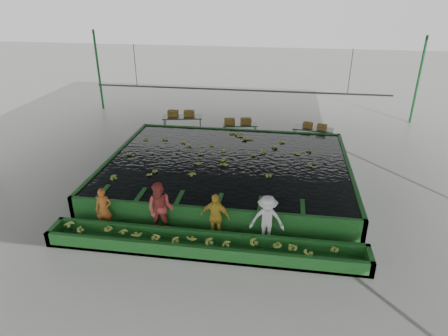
# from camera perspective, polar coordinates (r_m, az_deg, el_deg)

# --- Properties ---
(ground) EXTENTS (80.00, 80.00, 0.00)m
(ground) POSITION_cam_1_polar(r_m,az_deg,el_deg) (15.68, -0.28, -4.08)
(ground) COLOR slate
(ground) RESTS_ON ground
(shed_roof) EXTENTS (20.00, 22.00, 0.04)m
(shed_roof) POSITION_cam_1_polar(r_m,az_deg,el_deg) (13.95, -0.32, 14.18)
(shed_roof) COLOR gray
(shed_roof) RESTS_ON shed_posts
(shed_posts) EXTENTS (20.00, 22.00, 5.00)m
(shed_posts) POSITION_cam_1_polar(r_m,az_deg,el_deg) (14.63, -0.30, 4.51)
(shed_posts) COLOR #1A5F28
(shed_posts) RESTS_ON ground
(flotation_tank) EXTENTS (10.00, 8.00, 0.90)m
(flotation_tank) POSITION_cam_1_polar(r_m,az_deg,el_deg) (16.79, 0.52, -0.28)
(flotation_tank) COLOR #1C5B1F
(flotation_tank) RESTS_ON ground
(tank_water) EXTENTS (9.70, 7.70, 0.00)m
(tank_water) POSITION_cam_1_polar(r_m,az_deg,el_deg) (16.63, 0.52, 0.97)
(tank_water) COLOR black
(tank_water) RESTS_ON flotation_tank
(sorting_trough) EXTENTS (10.00, 1.00, 0.50)m
(sorting_trough) POSITION_cam_1_polar(r_m,az_deg,el_deg) (12.55, -2.89, -10.99)
(sorting_trough) COLOR #1C5B1F
(sorting_trough) RESTS_ON ground
(cableway_rail) EXTENTS (0.08, 0.08, 14.00)m
(cableway_rail) POSITION_cam_1_polar(r_m,az_deg,el_deg) (19.22, 2.07, 11.08)
(cableway_rail) COLOR #59605B
(cableway_rail) RESTS_ON shed_roof
(rail_hanger_left) EXTENTS (0.04, 0.04, 2.00)m
(rail_hanger_left) POSITION_cam_1_polar(r_m,az_deg,el_deg) (20.19, -12.56, 14.10)
(rail_hanger_left) COLOR #59605B
(rail_hanger_left) RESTS_ON shed_roof
(rail_hanger_right) EXTENTS (0.04, 0.04, 2.00)m
(rail_hanger_right) POSITION_cam_1_polar(r_m,az_deg,el_deg) (19.10, 17.59, 12.95)
(rail_hanger_right) COLOR #59605B
(rail_hanger_right) RESTS_ON shed_roof
(worker_a) EXTENTS (0.61, 0.46, 1.49)m
(worker_a) POSITION_cam_1_polar(r_m,az_deg,el_deg) (13.96, -16.79, -5.67)
(worker_a) COLOR #BB6124
(worker_a) RESTS_ON ground
(worker_b) EXTENTS (0.94, 0.75, 1.86)m
(worker_b) POSITION_cam_1_polar(r_m,az_deg,el_deg) (13.19, -9.08, -5.83)
(worker_b) COLOR #B8453E
(worker_b) RESTS_ON ground
(worker_c) EXTENTS (1.00, 0.51, 1.64)m
(worker_c) POSITION_cam_1_polar(r_m,az_deg,el_deg) (12.85, -1.28, -6.96)
(worker_c) COLOR gold
(worker_c) RESTS_ON ground
(worker_d) EXTENTS (1.12, 0.68, 1.69)m
(worker_d) POSITION_cam_1_polar(r_m,az_deg,el_deg) (12.69, 6.16, -7.41)
(worker_d) COLOR white
(worker_d) RESTS_ON ground
(packing_table_left) EXTENTS (2.28, 1.28, 0.98)m
(packing_table_left) POSITION_cam_1_polar(r_m,az_deg,el_deg) (22.22, -5.92, 6.14)
(packing_table_left) COLOR #59605B
(packing_table_left) RESTS_ON ground
(packing_table_mid) EXTENTS (1.92, 1.06, 0.82)m
(packing_table_mid) POSITION_cam_1_polar(r_m,az_deg,el_deg) (21.34, 2.26, 5.24)
(packing_table_mid) COLOR #59605B
(packing_table_mid) RESTS_ON ground
(packing_table_right) EXTENTS (2.10, 1.11, 0.91)m
(packing_table_right) POSITION_cam_1_polar(r_m,az_deg,el_deg) (20.98, 12.52, 4.42)
(packing_table_right) COLOR #59605B
(packing_table_right) RESTS_ON ground
(box_stack_left) EXTENTS (1.47, 0.55, 0.31)m
(box_stack_left) POSITION_cam_1_polar(r_m,az_deg,el_deg) (22.12, -6.14, 7.38)
(box_stack_left) COLOR olive
(box_stack_left) RESTS_ON packing_table_left
(box_stack_mid) EXTENTS (1.46, 0.69, 0.30)m
(box_stack_mid) POSITION_cam_1_polar(r_m,az_deg,el_deg) (21.20, 1.97, 6.29)
(box_stack_mid) COLOR olive
(box_stack_mid) RESTS_ON packing_table_mid
(box_stack_right) EXTENTS (1.23, 0.66, 0.26)m
(box_stack_right) POSITION_cam_1_polar(r_m,az_deg,el_deg) (20.81, 12.81, 5.55)
(box_stack_right) COLOR olive
(box_stack_right) RESTS_ON packing_table_right
(floating_bananas) EXTENTS (8.80, 6.00, 0.12)m
(floating_bananas) POSITION_cam_1_polar(r_m,az_deg,el_deg) (17.35, 0.90, 2.03)
(floating_bananas) COLOR #94AC3E
(floating_bananas) RESTS_ON tank_water
(trough_bananas) EXTENTS (8.87, 0.59, 0.12)m
(trough_bananas) POSITION_cam_1_polar(r_m,az_deg,el_deg) (12.47, -2.91, -10.43)
(trough_bananas) COLOR #94AC3E
(trough_bananas) RESTS_ON sorting_trough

